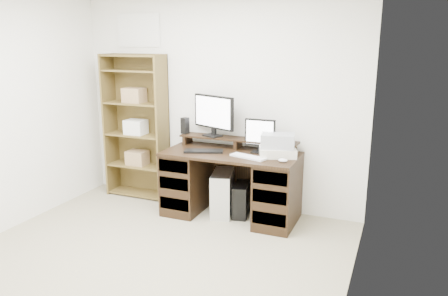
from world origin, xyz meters
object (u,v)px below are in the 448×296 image
Objects in this scene: desk at (231,183)px; printer at (278,152)px; monitor_wide at (214,114)px; tower_silver at (223,193)px; tower_black at (241,200)px; bookshelf at (137,125)px; monitor_small at (260,134)px.

printer is at bearing 4.39° from desk.
desk is 0.83m from monitor_wide.
desk is 3.01× the size of tower_silver.
bookshelf reaches higher than tower_black.
monitor_small is 0.98× the size of printer.
tower_silver is at bearing 160.76° from printer.
tower_black is (-0.41, 0.02, -0.61)m from printer.
tower_silver is 0.28× the size of bookshelf.
monitor_wide is at bearing 145.86° from desk.
bookshelf reaches higher than monitor_wide.
tower_black is at bearing 28.84° from desk.
tower_black is 0.22× the size of bookshelf.
tower_silver is at bearing -21.82° from monitor_wide.
bookshelf reaches higher than desk.
tower_silver is (-0.12, 0.03, -0.14)m from desk.
printer is at bearing -13.94° from tower_silver.
monitor_small is 1.66m from bookshelf.
monitor_wide is 0.32× the size of bookshelf.
printer is at bearing -13.45° from tower_black.
monitor_small is 0.94× the size of tower_black.
tower_silver reaches higher than tower_black.
monitor_wide is at bearing 171.53° from monitor_small.
bookshelf is at bearing 156.79° from tower_silver.
monitor_wide reaches higher than printer.
tower_black is at bearing -6.04° from bookshelf.
monitor_small is at bearing 13.79° from monitor_wide.
monitor_small reaches higher than tower_silver.
tower_black is at bearing 1.83° from monitor_wide.
monitor_wide is at bearing 121.58° from tower_silver.
monitor_wide is at bearing 149.07° from tower_black.
bookshelf is (-1.06, 0.01, -0.22)m from monitor_wide.
bookshelf is at bearing 154.60° from printer.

